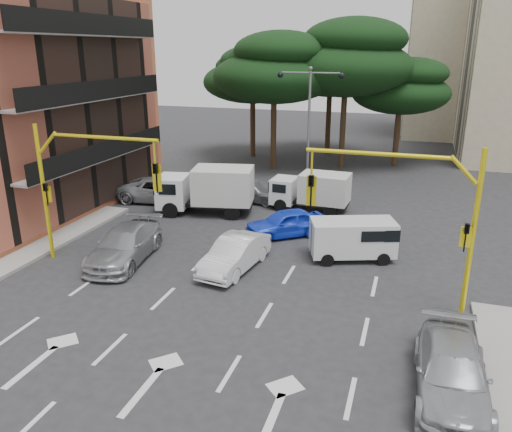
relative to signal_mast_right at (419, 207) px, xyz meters
The scene contains 20 objects.
ground 8.08m from the signal_mast_right, 163.69° to the right, with size 120.00×120.00×0.00m, color #28282B.
median_strip 16.03m from the signal_mast_right, 115.91° to the left, with size 1.40×6.00×0.15m, color gray.
apartment_beige_far 42.69m from the signal_mast_right, 81.67° to the left, with size 16.20×12.15×16.70m.
pine_left_near 22.98m from the signal_mast_right, 118.29° to the left, with size 9.15×9.15×10.23m.
pine_center 23.13m from the signal_mast_right, 104.66° to the left, with size 9.98×9.98×11.16m.
pine_left_far 27.79m from the signal_mast_right, 119.84° to the left, with size 8.32×8.32×9.30m.
pine_right 24.14m from the signal_mast_right, 94.17° to the left, with size 7.49×7.49×8.37m.
pine_back 28.30m from the signal_mast_right, 106.03° to the left, with size 9.15×9.15×10.23m.
signal_mast_right is the anchor object (origin of this frame).
signal_mast_left 13.61m from the signal_mast_right, behind, with size 5.79×0.37×6.00m.
street_lamp_center 15.65m from the signal_mast_right, 115.91° to the left, with size 4.16×0.36×7.77m.
car_white_hatch 7.92m from the signal_mast_right, 169.47° to the left, with size 1.48×4.25×1.40m, color silver.
car_blue_compact 9.06m from the signal_mast_right, 136.09° to the left, with size 1.61×4.01×1.37m, color blue.
car_silver_wagon 12.50m from the signal_mast_right, behind, with size 2.06×5.08×1.47m, color #9FA2A7.
car_silver_cross_a 17.75m from the signal_mast_right, 147.94° to the left, with size 2.43×5.28×1.47m, color #9FA2A7.
car_silver_cross_b 15.00m from the signal_mast_right, 131.33° to the left, with size 1.68×4.19×1.43m, color #97989E.
car_silver_parked 5.64m from the signal_mast_right, 74.76° to the right, with size 1.89×4.66×1.35m, color #A0A2A8.
van_white 5.61m from the signal_mast_right, 122.57° to the left, with size 1.66×3.66×1.83m, color silver, non-canonical shape.
box_truck_a 14.09m from the signal_mast_right, 144.68° to the left, with size 2.28×5.43×2.67m, color white, non-canonical shape.
box_truck_b 12.22m from the signal_mast_right, 119.20° to the left, with size 1.91×4.54×2.23m, color white, non-canonical shape.
Camera 1 is at (6.50, -14.93, 8.95)m, focal length 35.00 mm.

